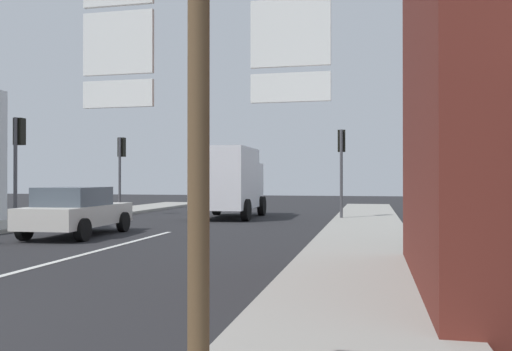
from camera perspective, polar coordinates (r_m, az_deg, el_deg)
ground_plane at (r=15.41m, az=-12.15°, el=-6.76°), size 80.00×80.00×0.00m
sidewalk_right at (r=12.05m, az=11.42°, el=-8.21°), size 2.58×44.00×0.14m
lane_centre_stripe at (r=11.92m, az=-20.26°, el=-8.59°), size 0.16×12.00×0.01m
sedan_far at (r=16.73m, az=-18.88°, el=-3.63°), size 2.15×4.29×1.47m
delivery_truck at (r=23.08m, az=-2.95°, el=-0.54°), size 2.55×5.03×3.05m
route_sign_post at (r=3.37m, az=-6.16°, el=2.98°), size 1.66×0.14×3.20m
traffic_light_far_left at (r=25.58m, az=-14.40°, el=1.87°), size 0.30×0.49×3.67m
traffic_light_near_left at (r=19.29m, az=-24.36°, el=2.82°), size 0.30×0.49×3.76m
traffic_light_far_right at (r=21.85m, az=9.25°, el=2.37°), size 0.30×0.49×3.73m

